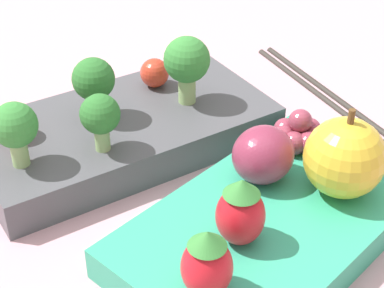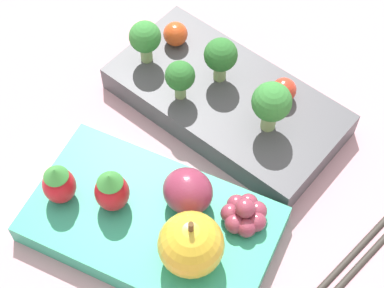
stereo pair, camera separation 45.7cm
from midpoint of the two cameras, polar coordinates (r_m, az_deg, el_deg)
name	(u,v)px [view 1 (the left image)]	position (r m, az deg, el deg)	size (l,w,h in m)	color
ground_plane	(198,182)	(0.48, -19.22, -23.70)	(4.00, 4.00, 0.00)	#C6939E
bento_box_savoury	(124,131)	(0.52, -24.32, -17.64)	(0.24, 0.14, 0.03)	#4C4C51
bento_box_fruit	(274,223)	(0.44, -14.91, -29.94)	(0.22, 0.15, 0.02)	#33A87F
broccoli_floret_0	(100,116)	(0.47, -28.61, -18.35)	(0.03, 0.03, 0.04)	#93B770
broccoli_floret_1	(94,81)	(0.49, -27.72, -14.13)	(0.03, 0.03, 0.05)	#93B770
broccoli_floret_2	(15,127)	(0.48, -35.50, -18.71)	(0.03, 0.03, 0.05)	#93B770
broccoli_floret_3	(187,62)	(0.48, -19.28, -12.58)	(0.04, 0.04, 0.05)	#93B770
cherry_tomato_0	(12,122)	(0.52, -34.16, -16.90)	(0.02, 0.02, 0.02)	#DB4C1E
cherry_tomato_1	(155,73)	(0.52, -20.85, -12.08)	(0.02, 0.02, 0.02)	red
apple	(344,158)	(0.40, -8.37, -25.71)	(0.05, 0.05, 0.06)	gold
strawberry_0	(241,212)	(0.40, -20.63, -30.76)	(0.03, 0.03, 0.05)	red
strawberry_1	(207,264)	(0.40, -26.06, -35.36)	(0.03, 0.03, 0.04)	red
plum	(263,155)	(0.43, -15.37, -24.05)	(0.04, 0.04, 0.04)	#892D47
grape_cluster	(299,133)	(0.45, -10.03, -20.73)	(0.04, 0.04, 0.03)	#93384C
chopsticks_pair	(330,96)	(0.53, -3.20, -13.49)	(0.06, 0.21, 0.01)	#332D28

